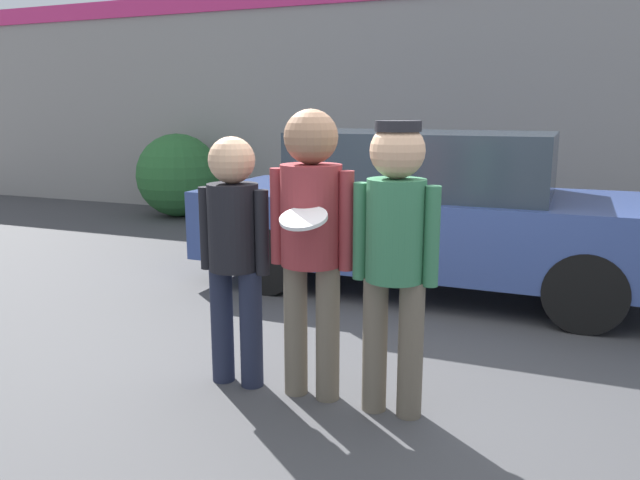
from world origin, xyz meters
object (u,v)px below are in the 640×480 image
object	(u,v)px
person_middle_with_frisbee	(311,227)
shrub	(178,175)
person_left	(234,242)
person_right	(395,243)
parked_car_near	(430,212)

from	to	relation	value
person_middle_with_frisbee	shrub	bearing A→B (deg)	131.24
person_left	person_middle_with_frisbee	xyz separation A→B (m)	(0.54, 0.01, 0.13)
person_left	shrub	xyz separation A→B (m)	(-4.26, 5.48, -0.27)
person_middle_with_frisbee	shrub	size ratio (longest dim) A/B	1.29
person_right	parked_car_near	world-z (taller)	person_right
person_right	shrub	world-z (taller)	person_right
person_right	parked_car_near	distance (m)	2.80
person_middle_with_frisbee	person_left	bearing A→B (deg)	-178.99
parked_car_near	shrub	size ratio (longest dim) A/B	3.33
person_middle_with_frisbee	shrub	world-z (taller)	person_middle_with_frisbee
person_left	person_right	xyz separation A→B (m)	(1.07, -0.01, 0.09)
person_left	parked_car_near	distance (m)	2.83
person_right	person_middle_with_frisbee	bearing A→B (deg)	177.44
person_left	person_middle_with_frisbee	size ratio (longest dim) A/B	0.91
shrub	person_right	bearing A→B (deg)	-45.86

